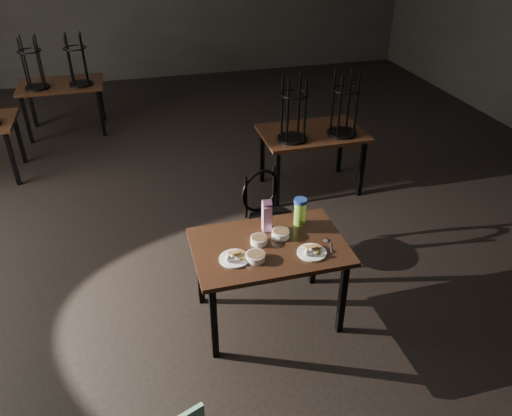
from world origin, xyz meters
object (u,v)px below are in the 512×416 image
object	(u,v)px
bentwood_chair	(267,211)
water_bottle	(300,211)
main_table	(269,253)
juice_carton	(267,216)

from	to	relation	value
bentwood_chair	water_bottle	bearing A→B (deg)	-100.80
main_table	juice_carton	size ratio (longest dim) A/B	4.16
main_table	juice_carton	distance (m)	0.30
juice_carton	bentwood_chair	size ratio (longest dim) A/B	0.31
main_table	juice_carton	world-z (taller)	juice_carton
main_table	bentwood_chair	bearing A→B (deg)	74.76
main_table	water_bottle	xyz separation A→B (m)	(0.33, 0.22, 0.20)
bentwood_chair	juice_carton	bearing A→B (deg)	-129.03
main_table	water_bottle	bearing A→B (deg)	34.27
juice_carton	water_bottle	world-z (taller)	juice_carton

